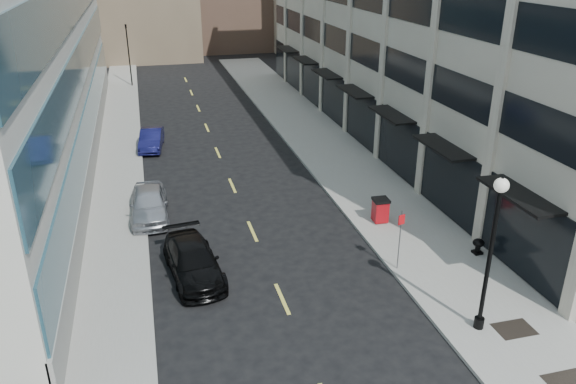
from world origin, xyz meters
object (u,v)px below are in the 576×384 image
car_black_pickup (193,261)px  car_silver_sedan (149,204)px  urn_planter (478,245)px  trash_bin (380,209)px  lamppost (492,242)px  traffic_signal (126,28)px  sign_post (400,233)px  car_blue_sedan (151,139)px

car_black_pickup → car_silver_sedan: 6.43m
car_silver_sedan → urn_planter: size_ratio=6.49×
car_silver_sedan → trash_bin: (11.16, -3.70, 0.03)m
lamppost → trash_bin: bearing=90.3°
traffic_signal → sign_post: (10.80, -39.24, -3.84)m
car_black_pickup → trash_bin: bearing=8.0°
car_silver_sedan → sign_post: (10.10, -8.08, 1.08)m
traffic_signal → lamppost: bearing=-74.8°
urn_planter → car_black_pickup: bearing=172.8°
trash_bin → urn_planter: trash_bin is taller
car_blue_sedan → trash_bin: 18.28m
sign_post → urn_planter: 4.25m
traffic_signal → sign_post: size_ratio=2.55×
car_silver_sedan → car_black_pickup: bearing=-74.2°
lamppost → sign_post: (-1.10, 4.53, -1.78)m
car_black_pickup → car_silver_sedan: size_ratio=1.04×
car_silver_sedan → car_blue_sedan: size_ratio=1.14×
car_black_pickup → sign_post: bearing=-19.1°
traffic_signal → car_black_pickup: 37.79m
car_blue_sedan → car_silver_sedan: bearing=-85.3°
traffic_signal → urn_planter: traffic_signal is taller
sign_post → urn_planter: sign_post is taller
trash_bin → sign_post: size_ratio=0.46×
car_black_pickup → sign_post: 8.78m
car_silver_sedan → lamppost: bearing=-46.9°
car_silver_sedan → trash_bin: car_silver_sedan is taller
traffic_signal → car_silver_sedan: 31.56m
traffic_signal → sign_post: traffic_signal is taller
car_blue_sedan → lamppost: lamppost is taller
car_blue_sedan → lamppost: size_ratio=0.69×
car_silver_sedan → car_blue_sedan: car_silver_sedan is taller
lamppost → car_silver_sedan: bearing=131.6°
car_black_pickup → car_silver_sedan: bearing=97.6°
car_silver_sedan → traffic_signal: bearing=92.7°
traffic_signal → lamppost: traffic_signal is taller
car_silver_sedan → sign_post: size_ratio=1.72×
car_blue_sedan → trash_bin: (10.65, -14.86, 0.15)m
sign_post → urn_planter: bearing=-11.1°
traffic_signal → car_blue_sedan: size_ratio=1.69×
car_black_pickup → lamppost: lamppost is taller
traffic_signal → car_silver_sedan: bearing=-88.7°
car_silver_sedan → car_blue_sedan: bearing=88.8°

